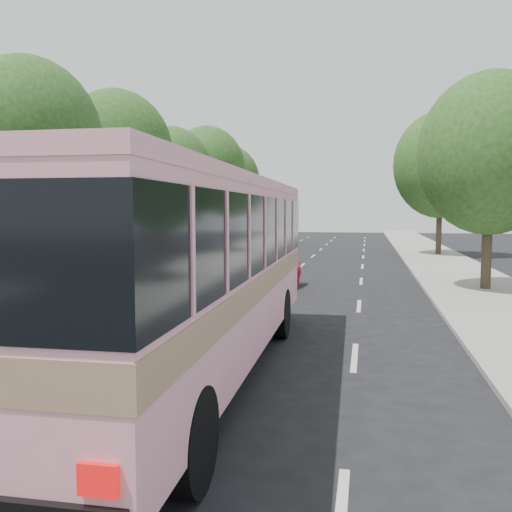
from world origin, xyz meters
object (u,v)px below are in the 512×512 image
(pink_bus, at_px, (186,255))
(tour_coach_rear, at_px, (244,221))
(white_pickup, at_px, (194,265))
(pink_taxi, at_px, (264,269))
(tour_coach_front, at_px, (207,219))

(pink_bus, bearing_deg, tour_coach_rear, 100.07)
(pink_bus, distance_m, white_pickup, 13.00)
(pink_taxi, xyz_separation_m, tour_coach_rear, (-6.99, 27.27, 1.21))
(pink_taxi, bearing_deg, tour_coach_front, 121.24)
(pink_bus, height_order, pink_taxi, pink_bus)
(pink_taxi, bearing_deg, tour_coach_rear, 112.12)
(tour_coach_rear, bearing_deg, pink_bus, -74.88)
(tour_coach_front, bearing_deg, pink_bus, -71.70)
(pink_taxi, relative_size, tour_coach_rear, 0.42)
(white_pickup, xyz_separation_m, tour_coach_front, (-3.71, 14.30, 1.66))
(white_pickup, height_order, tour_coach_rear, tour_coach_rear)
(pink_bus, bearing_deg, tour_coach_front, 104.64)
(pink_taxi, bearing_deg, white_pickup, 159.29)
(white_pickup, distance_m, tour_coach_rear, 25.80)
(pink_bus, bearing_deg, pink_taxi, 92.05)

